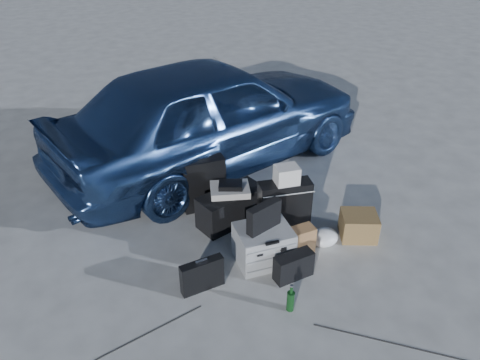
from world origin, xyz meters
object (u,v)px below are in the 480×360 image
pelican_case (263,245)px  suitcase_right (284,209)px  briefcase (202,275)px  suitcase_left (204,184)px  green_bottle (291,298)px  cardboard_box (359,226)px  duffel_bag (231,207)px  car (211,113)px

pelican_case → suitcase_right: 0.52m
briefcase → suitcase_right: suitcase_right is taller
suitcase_left → green_bottle: 1.89m
briefcase → cardboard_box: (1.84, 0.27, -0.02)m
duffel_bag → green_bottle: size_ratio=2.74×
car → suitcase_left: (-0.38, -1.05, -0.43)m
car → green_bottle: size_ratio=15.59×
suitcase_left → cardboard_box: 1.84m
briefcase → suitcase_right: (1.06, 0.56, 0.17)m
car → pelican_case: (-0.03, -2.17, -0.56)m
cardboard_box → green_bottle: (-1.14, -0.78, -0.00)m
cardboard_box → green_bottle: bearing=-145.6°
duffel_bag → cardboard_box: duffel_bag is taller
pelican_case → cardboard_box: (1.14, 0.06, -0.05)m
car → duffel_bag: bearing=152.9°
suitcase_left → duffel_bag: size_ratio=0.84×
briefcase → duffel_bag: 1.13m
pelican_case → suitcase_right: size_ratio=0.81×
green_bottle → pelican_case: bearing=90.2°
briefcase → duffel_bag: (0.57, 0.97, 0.03)m
car → briefcase: size_ratio=10.40×
car → duffel_bag: (-0.16, -1.42, -0.56)m
green_bottle → car: bearing=89.4°
cardboard_box → car: bearing=117.6°
car → green_bottle: (-0.03, -2.89, -0.61)m
suitcase_left → cardboard_box: suitcase_left is taller
briefcase → green_bottle: (0.70, -0.50, -0.02)m
suitcase_right → cardboard_box: size_ratio=1.76×
duffel_bag → pelican_case: bearing=-102.9°
suitcase_left → suitcase_right: (0.71, -0.78, 0.01)m
pelican_case → suitcase_left: 1.19m
briefcase → cardboard_box: briefcase is taller
car → cardboard_box: (1.11, -2.12, -0.61)m
pelican_case → suitcase_right: suitcase_right is taller
briefcase → green_bottle: size_ratio=1.50×
duffel_bag → cardboard_box: (1.26, -0.70, -0.05)m
suitcase_right → duffel_bag: size_ratio=0.86×
car → suitcase_right: (0.33, -1.83, -0.42)m
duffel_bag → cardboard_box: 1.44m
suitcase_left → car: bearing=67.4°
briefcase → green_bottle: briefcase is taller
car → suitcase_right: 1.91m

